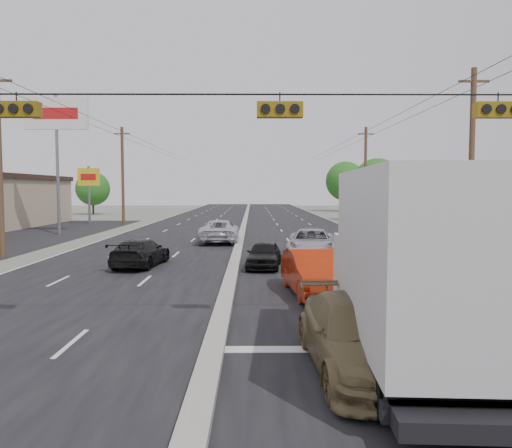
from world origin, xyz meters
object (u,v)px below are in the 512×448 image
object	(u,v)px
utility_pole_right_b	(471,162)
queue_car_c	(311,244)
box_truck	(421,268)
red_sedan	(314,273)
tree_right_far	(345,181)
queue_car_d	(511,276)
utility_pole_right_c	(365,175)
queue_car_b	(375,267)
oncoming_near	(140,253)
tree_right_mid	(377,183)
tan_sedan	(359,336)
queue_car_e	(379,250)
pole_sign_billboard	(56,122)
queue_car_a	(264,255)
tree_left_far	(93,189)
pole_sign_far	(89,182)
oncoming_far	(219,231)
utility_pole_left_c	(123,175)

from	to	relation	value
utility_pole_right_b	queue_car_c	xyz separation A→B (m)	(-8.50, -0.19, -4.36)
box_truck	red_sedan	distance (m)	7.28
tree_right_far	queue_car_d	world-z (taller)	tree_right_far
utility_pole_right_c	queue_car_b	xyz separation A→B (m)	(-7.09, -33.24, -4.35)
oncoming_near	tree_right_mid	bearing A→B (deg)	-113.70
red_sedan	queue_car_d	bearing A→B (deg)	-11.13
utility_pole_right_b	tree_right_far	world-z (taller)	utility_pole_right_b
utility_pole_right_c	tan_sedan	size ratio (longest dim) A/B	2.04
queue_car_e	pole_sign_billboard	bearing A→B (deg)	150.22
queue_car_a	queue_car_d	world-z (taller)	queue_car_d
box_truck	queue_car_a	bearing A→B (deg)	105.78
tree_left_far	queue_car_b	distance (m)	59.96
red_sedan	utility_pole_right_c	bearing A→B (deg)	68.94
utility_pole_right_c	queue_car_c	world-z (taller)	utility_pole_right_c
queue_car_b	queue_car_a	bearing A→B (deg)	132.61
tree_right_mid	oncoming_near	bearing A→B (deg)	-120.29
pole_sign_far	tan_sedan	world-z (taller)	pole_sign_far
oncoming_far	queue_car_b	bearing A→B (deg)	112.62
tan_sedan	red_sedan	size ratio (longest dim) A/B	1.05
tan_sedan	tree_right_far	bearing A→B (deg)	77.33
queue_car_e	utility_pole_right_b	bearing A→B (deg)	31.60
tree_left_far	tree_right_far	bearing A→B (deg)	14.74
tree_right_far	box_truck	size ratio (longest dim) A/B	1.01
utility_pole_left_c	utility_pole_right_c	distance (m)	25.00
tree_right_far	queue_car_c	xyz separation A→B (m)	(-12.00, -55.19, -4.20)
box_truck	queue_car_e	world-z (taller)	box_truck
pole_sign_billboard	tan_sedan	size ratio (longest dim) A/B	2.24
queue_car_c	queue_car_d	world-z (taller)	queue_car_c
queue_car_c	queue_car_e	size ratio (longest dim) A/B	1.27
utility_pole_right_c	queue_car_b	size ratio (longest dim) A/B	2.18
tree_right_mid	queue_car_b	world-z (taller)	tree_right_mid
queue_car_b	tree_right_mid	bearing A→B (deg)	77.11
utility_pole_left_c	oncoming_near	distance (m)	29.70
tree_right_mid	tree_right_far	world-z (taller)	tree_right_far
tree_right_mid	red_sedan	xyz separation A→B (m)	(-12.00, -39.59, -3.57)
red_sedan	tree_right_far	bearing A→B (deg)	72.91
tree_left_far	queue_car_b	xyz separation A→B (m)	(27.41, -53.24, -2.96)
queue_car_e	tree_right_mid	bearing A→B (deg)	82.42
box_truck	queue_car_c	size ratio (longest dim) A/B	1.49
tree_right_far	tan_sedan	bearing A→B (deg)	-100.26
queue_car_a	queue_car_e	distance (m)	5.71
utility_pole_right_c	red_sedan	world-z (taller)	utility_pole_right_c
tree_right_far	red_sedan	xyz separation A→B (m)	(-13.00, -64.59, -4.19)
queue_car_a	red_sedan	bearing A→B (deg)	-68.93
utility_pole_right_c	pole_sign_billboard	bearing A→B (deg)	-156.04
tan_sedan	queue_car_c	world-z (taller)	queue_car_c
red_sedan	queue_car_a	xyz separation A→B (m)	(-1.60, 5.89, -0.14)
box_truck	oncoming_near	xyz separation A→B (m)	(-8.68, 13.42, -1.41)
pole_sign_far	tree_left_far	distance (m)	20.89
tree_right_far	utility_pole_right_c	bearing A→B (deg)	-96.65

